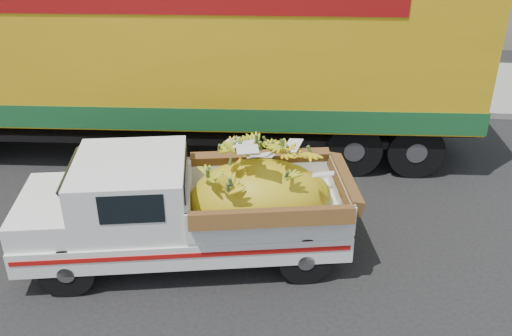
# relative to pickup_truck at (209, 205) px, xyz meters

# --- Properties ---
(ground) EXTENTS (100.00, 100.00, 0.00)m
(ground) POSITION_rel_pickup_truck_xyz_m (-2.04, 0.48, -0.91)
(ground) COLOR black
(ground) RESTS_ON ground
(curb) EXTENTS (60.00, 0.25, 0.15)m
(curb) POSITION_rel_pickup_truck_xyz_m (-2.04, 6.22, -0.84)
(curb) COLOR gray
(curb) RESTS_ON ground
(sidewalk) EXTENTS (60.00, 4.00, 0.14)m
(sidewalk) POSITION_rel_pickup_truck_xyz_m (-2.04, 8.32, -0.84)
(sidewalk) COLOR gray
(sidewalk) RESTS_ON ground
(pickup_truck) EXTENTS (5.08, 2.59, 1.70)m
(pickup_truck) POSITION_rel_pickup_truck_xyz_m (0.00, 0.00, 0.00)
(pickup_truck) COLOR black
(pickup_truck) RESTS_ON ground
(semi_trailer) EXTENTS (12.03, 3.10, 3.80)m
(semi_trailer) POSITION_rel_pickup_truck_xyz_m (-1.17, 3.77, 1.21)
(semi_trailer) COLOR black
(semi_trailer) RESTS_ON ground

